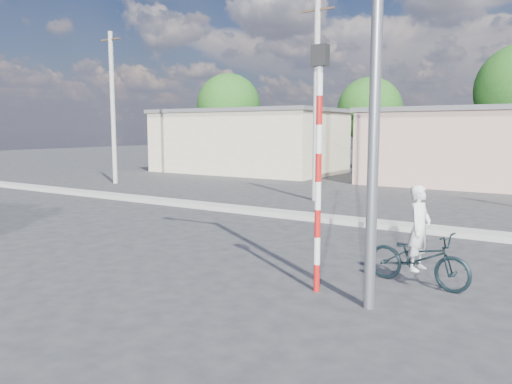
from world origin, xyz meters
The scene contains 7 objects.
ground_plane centered at (0.00, 0.00, 0.00)m, with size 120.00×120.00×0.00m, color #262629.
median centered at (0.00, 8.00, 0.08)m, with size 40.00×0.80×0.16m, color #99968E.
bicycle centered at (4.64, 2.85, 0.52)m, with size 0.69×1.99×1.05m, color black.
cyclist centered at (4.64, 2.85, 0.80)m, with size 0.58×0.38×1.60m, color silver.
traffic_pole centered at (3.20, 1.50, 2.59)m, with size 0.28×0.18×4.36m.
building_row centered at (1.10, 22.00, 2.13)m, with size 37.80×7.30×4.44m.
utility_poles centered at (3.25, 12.00, 4.07)m, with size 35.40×0.24×8.00m.
Camera 1 is at (7.03, -6.45, 2.93)m, focal length 35.00 mm.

